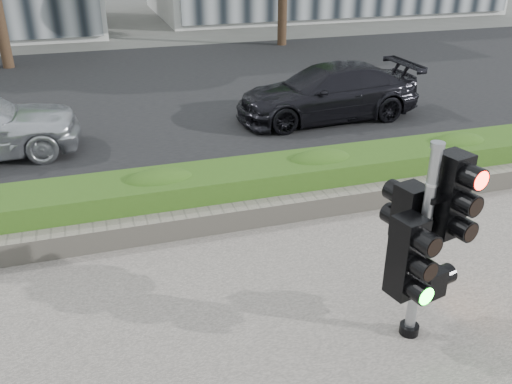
% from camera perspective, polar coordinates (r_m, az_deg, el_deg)
% --- Properties ---
extents(ground, '(120.00, 120.00, 0.00)m').
position_cam_1_polar(ground, '(6.90, 3.52, -11.08)').
color(ground, '#51514C').
rests_on(ground, ground).
extents(road, '(60.00, 13.00, 0.02)m').
position_cam_1_polar(road, '(15.81, -9.54, 10.38)').
color(road, black).
rests_on(road, ground).
extents(curb, '(60.00, 0.25, 0.12)m').
position_cam_1_polar(curb, '(9.45, -3.20, 0.24)').
color(curb, gray).
rests_on(curb, ground).
extents(stone_wall, '(12.00, 0.32, 0.34)m').
position_cam_1_polar(stone_wall, '(8.31, -1.06, -2.45)').
color(stone_wall, gray).
rests_on(stone_wall, sidewalk).
extents(hedge, '(12.00, 1.00, 0.68)m').
position_cam_1_polar(hedge, '(8.79, -2.26, 0.45)').
color(hedge, '#53892A').
rests_on(hedge, sidewalk).
extents(traffic_signal, '(0.83, 0.68, 2.30)m').
position_cam_1_polar(traffic_signal, '(5.90, 17.20, -4.21)').
color(traffic_signal, black).
rests_on(traffic_signal, sidewalk).
extents(car_dark, '(4.45, 1.90, 1.28)m').
position_cam_1_polar(car_dark, '(13.20, 7.51, 10.36)').
color(car_dark, black).
rests_on(car_dark, road).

